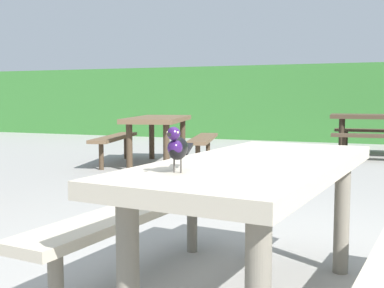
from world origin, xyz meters
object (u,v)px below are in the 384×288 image
Objects in this scene: picnic_table_foreground at (257,197)px; picnic_table_mid_left at (158,129)px; picnic_table_mid_right at (384,125)px; bird_grackle at (177,147)px.

picnic_table_foreground and picnic_table_mid_left have the same top height.
picnic_table_mid_right is at bearing 85.42° from picnic_table_foreground.
picnic_table_mid_right is (0.55, 6.90, 0.00)m from picnic_table_foreground.
picnic_table_mid_left is (-2.68, 4.52, 0.00)m from picnic_table_foreground.
picnic_table_foreground is at bearing -59.37° from picnic_table_mid_left.
bird_grackle is 7.48m from picnic_table_mid_right.
picnic_table_mid_right is (3.23, 2.38, 0.00)m from picnic_table_mid_left.
bird_grackle is (-0.19, -0.53, 0.29)m from picnic_table_foreground.
picnic_table_foreground is 0.64m from bird_grackle.
bird_grackle is 5.64m from picnic_table_mid_left.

